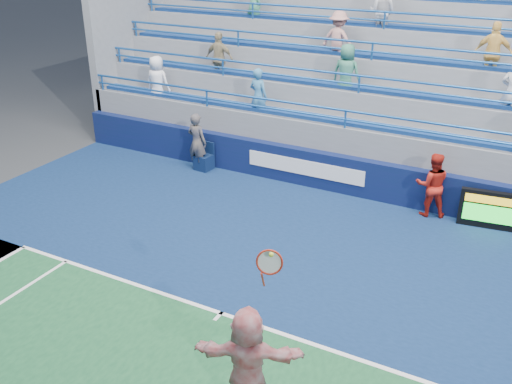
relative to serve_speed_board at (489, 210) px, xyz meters
The scene contains 8 objects.
ground 7.43m from the serve_speed_board, 123.39° to the right, with size 120.00×120.00×0.00m, color #333538.
sponsor_wall 4.09m from the serve_speed_board, behind, with size 18.00×0.32×1.10m.
bleacher_stand 5.86m from the serve_speed_board, 134.93° to the left, with size 18.00×5.60×6.13m.
serve_speed_board is the anchor object (origin of this frame).
judge_chair 8.37m from the serve_speed_board, behind, with size 0.53×0.53×0.87m.
tennis_player 8.41m from the serve_speed_board, 107.10° to the right, with size 1.80×1.14×2.97m.
line_judge 8.54m from the serve_speed_board, behind, with size 0.66×0.44×1.82m, color #141A37.
ball_girl 1.50m from the serve_speed_board, behind, with size 0.84×0.66×1.73m, color red.
Camera 1 is at (4.88, -7.74, 6.89)m, focal length 40.00 mm.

